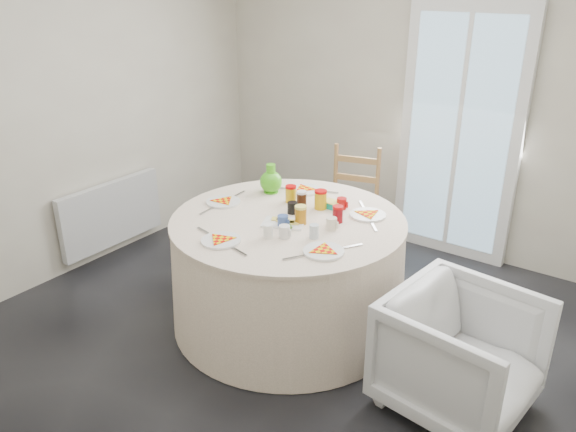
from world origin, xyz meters
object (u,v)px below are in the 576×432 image
Objects in this scene: radiator at (112,214)px; table at (288,273)px; armchair at (462,348)px; green_pitcher at (271,181)px; wooden_chair at (350,206)px.

radiator is 0.62× the size of table.
table is at bearing 90.13° from armchair.
armchair is 1.80m from green_pitcher.
green_pitcher is (1.44, 0.37, 0.49)m from radiator.
wooden_chair is 0.90m from green_pitcher.
green_pitcher is (-1.66, 0.48, 0.48)m from armchair.
radiator is at bearing 95.05° from armchair.
wooden_chair is at bearing 55.68° from armchair.
radiator is 1.31× the size of armchair.
table is at bearing -98.13° from wooden_chair.
table is 2.10× the size of armchair.
armchair is at bearing -56.66° from wooden_chair.
green_pitcher is (-0.38, 0.32, 0.49)m from table.
table is 0.71m from green_pitcher.
green_pitcher reaches higher than radiator.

